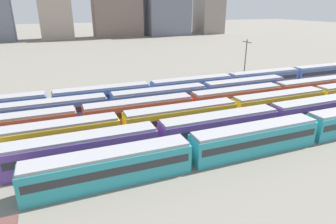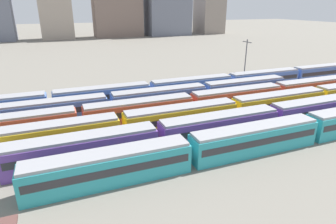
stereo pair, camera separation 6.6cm
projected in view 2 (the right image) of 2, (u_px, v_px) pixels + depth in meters
ground_plane at (77, 138)px, 41.70m from camera, size 600.00×600.00×0.00m
train_track_0 at (310, 128)px, 40.32m from camera, size 74.70×3.06×3.75m
train_track_2 at (279, 103)px, 50.62m from camera, size 93.60×3.06×3.75m
train_track_3 at (237, 98)px, 53.35m from camera, size 93.60×3.06×3.75m
train_track_4 at (160, 98)px, 53.25m from camera, size 55.80×3.06×3.75m
train_track_5 at (192, 86)px, 60.96m from camera, size 93.60×3.06×3.75m
catenary_pole_1 at (245, 60)px, 67.72m from camera, size 0.24×3.20×10.75m
distant_building_4 at (167, 4)px, 180.49m from camera, size 26.78×20.67×37.57m
distant_building_5 at (209, 15)px, 193.49m from camera, size 15.64×17.97×24.30m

